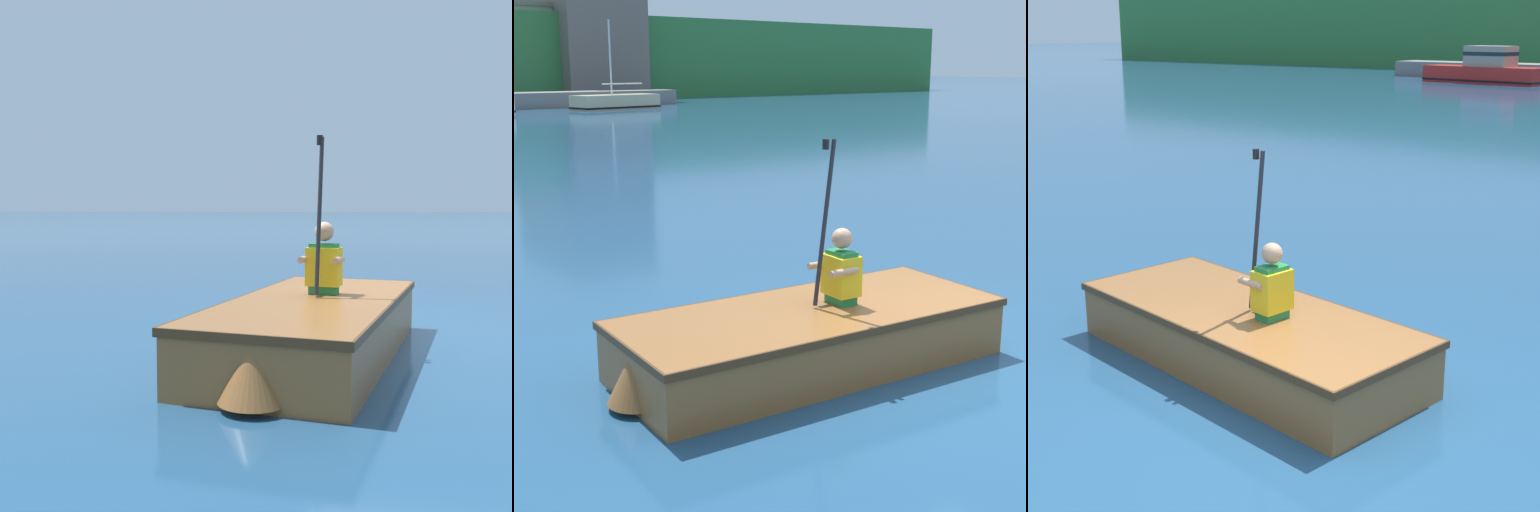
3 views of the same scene
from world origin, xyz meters
The scene contains 5 objects.
ground_plane centered at (0.00, 0.00, 0.00)m, with size 300.00×300.00×0.00m, color navy.
waterfront_tower_far centered at (22.79, 53.03, 6.54)m, with size 6.66×10.99×13.06m.
moored_boat_dock_center_far centered at (16.96, 36.75, 0.40)m, with size 5.27×2.38×4.90m.
rowboat_foreground centered at (-1.26, 0.93, 0.27)m, with size 3.40×1.70×0.49m.
person_paddler centered at (-0.90, 0.88, 0.78)m, with size 0.40×0.39×1.36m.
Camera 2 is at (-5.33, -3.51, 2.40)m, focal length 55.00 mm.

